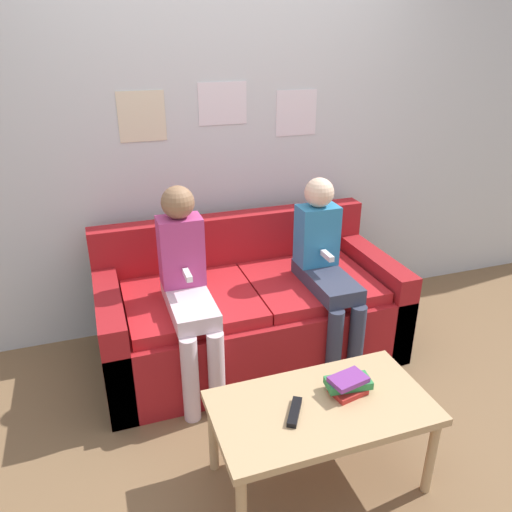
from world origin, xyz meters
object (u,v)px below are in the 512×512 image
couch (249,312)px  tv_remote (295,412)px  person_right (326,265)px  coffee_table (321,413)px  person_left (187,283)px

couch → tv_remote: size_ratio=10.95×
tv_remote → person_right: bearing=89.3°
coffee_table → person_right: person_right is taller
coffee_table → person_right: 1.01m
person_right → person_left: bearing=179.7°
coffee_table → tv_remote: (-0.14, -0.02, 0.06)m
coffee_table → person_left: person_left is taller
couch → person_left: 0.59m
coffee_table → tv_remote: 0.15m
person_right → tv_remote: person_right is taller
couch → tv_remote: couch is taller
couch → person_left: (-0.42, -0.20, 0.37)m
couch → person_left: size_ratio=1.56×
coffee_table → person_right: size_ratio=0.84×
couch → person_left: person_left is taller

